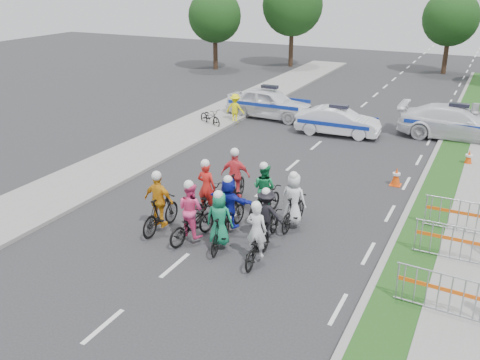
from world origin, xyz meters
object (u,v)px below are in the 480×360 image
at_px(rider_4, 267,220).
at_px(police_car_1, 338,121).
at_px(rider_7, 293,206).
at_px(rider_8, 264,196).
at_px(cone_0, 396,177).
at_px(tree_0, 215,16).
at_px(cone_1, 469,158).
at_px(rider_6, 207,197).
at_px(tree_4, 451,18).
at_px(police_car_0, 269,103).
at_px(rider_1, 220,226).
at_px(police_car_2, 457,123).
at_px(rider_0, 257,241).
at_px(rider_5, 229,208).
at_px(parked_bike, 210,117).
at_px(rider_9, 236,182).
at_px(rider_2, 191,218).
at_px(tree_3, 292,6).
at_px(marshal_hiviz, 235,108).
at_px(barrier_0, 438,294).
at_px(barrier_2, 458,217).
at_px(barrier_1, 451,244).

height_order(rider_4, police_car_1, rider_4).
xyz_separation_m(rider_7, rider_8, (-1.15, 0.37, -0.03)).
height_order(cone_0, tree_0, tree_0).
relative_size(rider_8, cone_1, 2.76).
distance_m(rider_6, rider_8, 1.85).
bearing_deg(tree_4, cone_1, -80.88).
bearing_deg(police_car_0, rider_6, -162.41).
distance_m(rider_1, rider_4, 1.42).
xyz_separation_m(rider_1, cone_1, (5.86, 10.71, -0.38)).
bearing_deg(police_car_2, rider_4, 163.14).
height_order(rider_0, tree_0, tree_0).
bearing_deg(rider_8, tree_0, -50.65).
xyz_separation_m(rider_5, parked_bike, (-6.40, 10.28, -0.33)).
bearing_deg(rider_8, rider_1, 92.08).
relative_size(rider_9, police_car_0, 0.43).
relative_size(rider_6, tree_4, 0.31).
bearing_deg(rider_0, parked_bike, -60.01).
height_order(rider_2, police_car_0, rider_2).
xyz_separation_m(rider_5, tree_3, (-9.38, 29.47, 4.11)).
height_order(rider_9, tree_4, tree_4).
bearing_deg(parked_bike, rider_0, -118.15).
xyz_separation_m(marshal_hiviz, tree_3, (-3.87, 18.09, 4.12)).
height_order(rider_1, barrier_0, rider_1).
xyz_separation_m(rider_6, police_car_1, (1.14, 10.95, 0.02)).
relative_size(rider_5, rider_9, 0.92).
bearing_deg(rider_9, rider_6, 64.99).
bearing_deg(rider_9, parked_bike, -64.83).
relative_size(rider_4, rider_7, 0.92).
height_order(rider_7, cone_1, rider_7).
height_order(rider_4, cone_0, rider_4).
distance_m(rider_2, barrier_2, 8.06).
distance_m(rider_4, police_car_1, 11.83).
xyz_separation_m(rider_1, rider_9, (-1.05, 3.11, 0.05)).
bearing_deg(rider_1, barrier_0, 163.08).
distance_m(barrier_2, tree_3, 31.18).
xyz_separation_m(rider_6, barrier_0, (7.48, -2.39, -0.09)).
distance_m(rider_4, tree_4, 31.82).
bearing_deg(rider_7, barrier_2, -157.73).
relative_size(rider_7, marshal_hiviz, 1.23).
bearing_deg(rider_4, tree_3, -71.79).
xyz_separation_m(rider_8, police_car_0, (-4.85, 11.71, 0.10)).
distance_m(police_car_1, barrier_0, 14.77).
relative_size(rider_1, parked_bike, 1.06).
relative_size(rider_8, cone_0, 2.76).
bearing_deg(tree_4, rider_5, -94.77).
xyz_separation_m(rider_6, marshal_hiviz, (-4.36, 10.71, 0.12)).
distance_m(rider_6, barrier_2, 7.79).
relative_size(police_car_2, cone_1, 7.70).
relative_size(marshal_hiviz, barrier_1, 0.77).
distance_m(rider_6, cone_0, 7.41).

